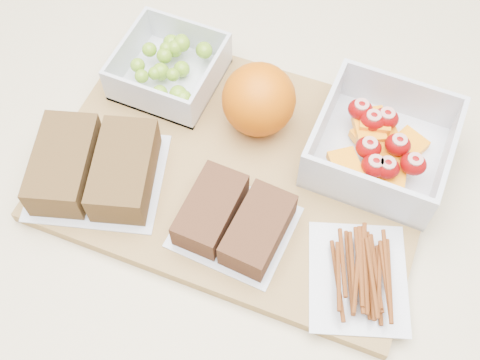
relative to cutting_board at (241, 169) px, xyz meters
The scene contains 8 objects.
counter 0.46m from the cutting_board, 75.58° to the right, with size 1.20×0.90×0.90m, color beige.
cutting_board is the anchor object (origin of this frame).
grape_container 0.15m from the cutting_board, 147.00° to the left, with size 0.12×0.12×0.05m.
fruit_container 0.16m from the cutting_board, 27.00° to the left, with size 0.14×0.14×0.06m.
orange 0.08m from the cutting_board, 94.43° to the left, with size 0.08×0.08×0.08m, color #DE6005.
sandwich_bag_left 0.16m from the cutting_board, 150.88° to the right, with size 0.18×0.16×0.04m.
sandwich_bag_center 0.08m from the cutting_board, 71.74° to the right, with size 0.12×0.11×0.04m.
pretzel_bag 0.18m from the cutting_board, 25.52° to the right, with size 0.13×0.15×0.03m.
Camera 1 is at (0.14, -0.32, 1.50)m, focal length 45.00 mm.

